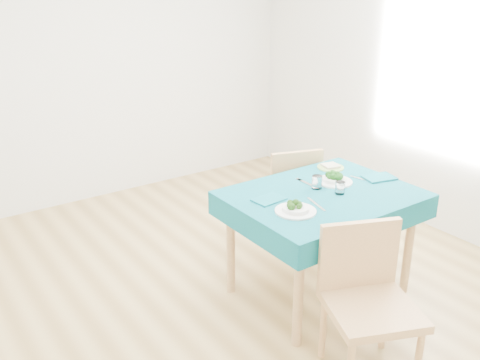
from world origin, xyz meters
TOP-DOWN VIEW (x-y plane):
  - room_shell at (0.00, 0.00)m, footprint 4.02×4.52m
  - table at (0.45, -0.32)m, footprint 1.21×0.92m
  - chair_near at (0.10, -1.09)m, footprint 0.63×0.65m
  - chair_far at (0.76, 0.41)m, footprint 0.54×0.57m
  - bowl_near at (0.10, -0.44)m, footprint 0.25×0.25m
  - bowl_far at (0.64, -0.22)m, footprint 0.25×0.25m
  - fork_near at (0.05, -0.48)m, footprint 0.04×0.16m
  - knife_near at (0.28, -0.43)m, footprint 0.07×0.22m
  - fork_far at (0.47, -0.13)m, footprint 0.03×0.19m
  - knife_far at (0.85, -0.31)m, footprint 0.07×0.21m
  - napkin_near at (0.08, -0.21)m, footprint 0.21×0.16m
  - napkin_far at (0.96, -0.35)m, footprint 0.25×0.20m
  - tumbler_center at (0.47, -0.23)m, footprint 0.07×0.07m
  - tumbler_side at (0.53, -0.39)m, footprint 0.06×0.06m
  - side_plate at (0.83, 0.01)m, footprint 0.20×0.20m
  - bread_slice at (0.83, 0.01)m, footprint 0.13×0.13m

SIDE VIEW (x-z plane):
  - table at x=0.45m, z-range 0.00..0.76m
  - chair_far at x=0.76m, z-range 0.00..1.04m
  - chair_near at x=0.10m, z-range 0.00..1.16m
  - fork_near at x=0.05m, z-range 0.76..0.76m
  - knife_far at x=0.85m, z-range 0.76..0.76m
  - fork_far at x=0.47m, z-range 0.76..0.76m
  - knife_near at x=0.28m, z-range 0.76..0.76m
  - side_plate at x=0.83m, z-range 0.76..0.77m
  - napkin_near at x=0.08m, z-range 0.76..0.77m
  - napkin_far at x=0.96m, z-range 0.76..0.77m
  - bread_slice at x=0.83m, z-range 0.77..0.78m
  - bowl_far at x=0.64m, z-range 0.76..0.83m
  - bowl_near at x=0.10m, z-range 0.76..0.84m
  - tumbler_side at x=0.53m, z-range 0.76..0.84m
  - tumbler_center at x=0.47m, z-range 0.76..0.85m
  - room_shell at x=0.00m, z-range -0.02..2.71m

